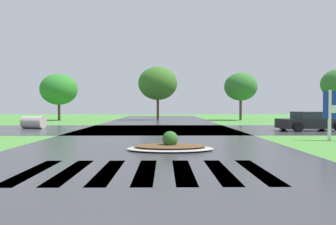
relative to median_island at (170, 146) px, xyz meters
name	(u,v)px	position (x,y,z in m)	size (l,w,h in m)	color
asphalt_roadway	(153,146)	(-0.66, 1.04, -0.13)	(10.47, 80.00, 0.01)	#35353A
asphalt_cross_road	(158,129)	(-0.66, 10.26, -0.13)	(90.00, 9.42, 0.01)	#35353A
crosswalk_stripes	(146,171)	(-0.66, -3.72, -0.13)	(5.85, 3.06, 0.01)	white
median_island	(170,146)	(0.00, 0.00, 0.00)	(3.11, 1.81, 0.68)	#9E9B93
car_white_sedan	(310,122)	(9.15, 8.95, 0.43)	(4.21, 2.42, 1.22)	black
drainage_pipe_stack	(34,122)	(-9.40, 11.13, 0.30)	(1.71, 1.21, 0.87)	#9E9B93
background_treeline	(171,86)	(0.54, 23.95, 3.69)	(42.85, 6.28, 6.07)	#4C3823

